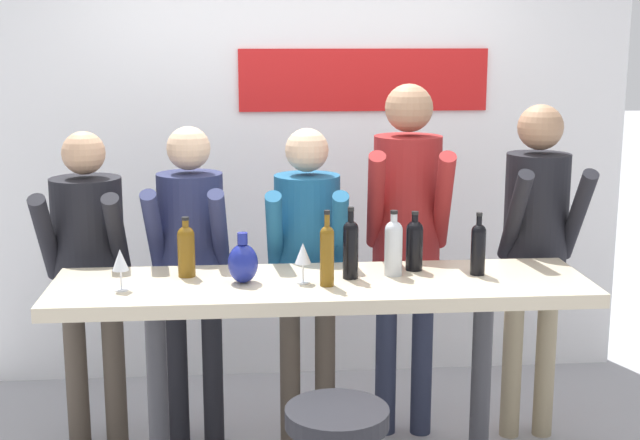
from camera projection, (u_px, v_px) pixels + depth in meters
back_wall at (300, 159)px, 5.31m from camera, size 3.93×0.12×2.64m
tasting_table at (322, 315)px, 3.89m from camera, size 2.33×0.62×1.01m
person_far_left at (89, 256)px, 4.35m from camera, size 0.41×0.51×1.60m
person_left at (191, 251)px, 4.37m from camera, size 0.40×0.51×1.63m
person_center_left at (307, 252)px, 4.36m from camera, size 0.41×0.52×1.62m
person_center at (407, 220)px, 4.45m from camera, size 0.45×0.58×1.82m
person_center_right at (536, 233)px, 4.44m from camera, size 0.39×0.52×1.72m
wine_bottle_0 at (351, 246)px, 3.87m from camera, size 0.07×0.07×0.32m
wine_bottle_1 at (414, 243)px, 4.01m from camera, size 0.08×0.08×0.27m
wine_bottle_2 at (478, 246)px, 3.93m from camera, size 0.06×0.06×0.28m
wine_bottle_3 at (327, 252)px, 3.75m from camera, size 0.06×0.06×0.33m
wine_bottle_4 at (186, 249)px, 3.90m from camera, size 0.08×0.08×0.27m
wine_bottle_5 at (394, 245)px, 3.92m from camera, size 0.08×0.08×0.29m
wine_glass_0 at (303, 255)px, 3.80m from camera, size 0.07×0.07×0.18m
wine_glass_1 at (120, 261)px, 3.69m from camera, size 0.07×0.07×0.18m
decorative_vase at (243, 263)px, 3.81m from camera, size 0.13×0.13×0.22m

